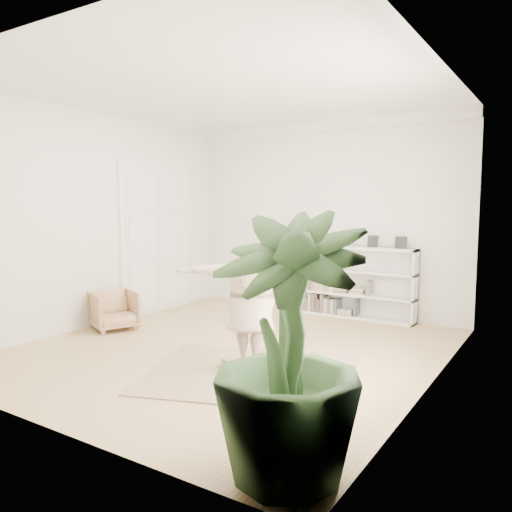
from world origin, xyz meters
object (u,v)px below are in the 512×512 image
Objects in this scene: person at (251,303)px; houseplant at (287,348)px; armchair at (114,310)px; bookshelf at (355,283)px; rocker_board at (251,368)px.

houseplant reaches higher than person.
armchair is at bearing 152.19° from houseplant.
armchair is at bearing -135.98° from bookshelf.
person is (3.11, -0.63, 0.57)m from armchair.
bookshelf is 3.45× the size of rocker_board.
armchair reaches higher than rocker_board.
houseplant is at bearing -93.22° from armchair.
person is 0.91× the size of houseplant.
person reaches higher than rocker_board.
armchair is 5.25m from houseplant.
person is at bearing 70.01° from rocker_board.
bookshelf is 3.15× the size of armchair.
person is at bearing -88.91° from bookshelf.
rocker_board is 0.32× the size of houseplant.
person is 2.33m from houseplant.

